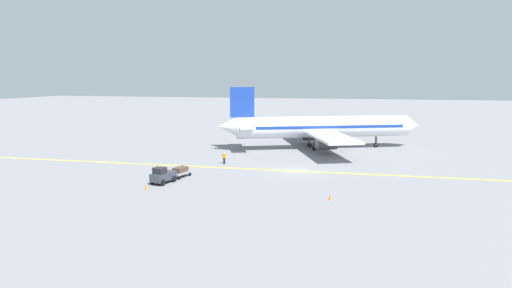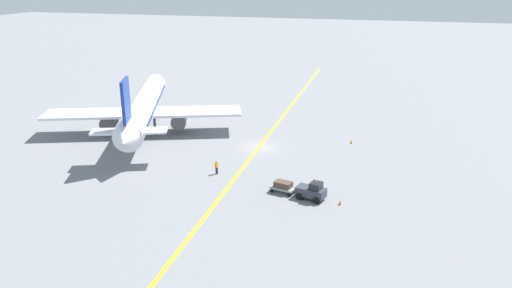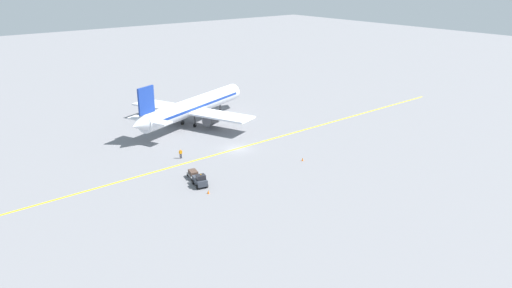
# 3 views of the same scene
# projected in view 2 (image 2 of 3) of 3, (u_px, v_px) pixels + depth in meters

# --- Properties ---
(ground_plane) EXTENTS (400.00, 400.00, 0.00)m
(ground_plane) POSITION_uv_depth(u_px,v_px,m) (259.00, 147.00, 66.92)
(ground_plane) COLOR slate
(apron_yellow_centreline) EXTENTS (3.58, 119.97, 0.01)m
(apron_yellow_centreline) POSITION_uv_depth(u_px,v_px,m) (259.00, 147.00, 66.92)
(apron_yellow_centreline) COLOR yellow
(apron_yellow_centreline) RESTS_ON ground
(airplane_at_gate) EXTENTS (28.02, 34.24, 10.60)m
(airplane_at_gate) POSITION_uv_depth(u_px,v_px,m) (144.00, 107.00, 72.18)
(airplane_at_gate) COLOR silver
(airplane_at_gate) RESTS_ON ground
(baggage_tug_dark) EXTENTS (3.28, 2.35, 2.11)m
(baggage_tug_dark) POSITION_uv_depth(u_px,v_px,m) (312.00, 191.00, 51.24)
(baggage_tug_dark) COLOR #333842
(baggage_tug_dark) RESTS_ON ground
(baggage_cart_trailing) EXTENTS (2.86, 1.99, 1.24)m
(baggage_cart_trailing) POSITION_uv_depth(u_px,v_px,m) (283.00, 186.00, 52.86)
(baggage_cart_trailing) COLOR gray
(baggage_cart_trailing) RESTS_ON ground
(ground_crew_worker) EXTENTS (0.32, 0.56, 1.68)m
(ground_crew_worker) POSITION_uv_depth(u_px,v_px,m) (217.00, 167.00, 57.68)
(ground_crew_worker) COLOR #23232D
(ground_crew_worker) RESTS_ON ground
(traffic_cone_near_nose) EXTENTS (0.32, 0.32, 0.55)m
(traffic_cone_near_nose) POSITION_uv_depth(u_px,v_px,m) (351.00, 142.00, 68.26)
(traffic_cone_near_nose) COLOR orange
(traffic_cone_near_nose) RESTS_ON ground
(traffic_cone_mid_apron) EXTENTS (0.32, 0.32, 0.55)m
(traffic_cone_mid_apron) POSITION_uv_depth(u_px,v_px,m) (340.00, 202.00, 50.16)
(traffic_cone_mid_apron) COLOR orange
(traffic_cone_mid_apron) RESTS_ON ground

